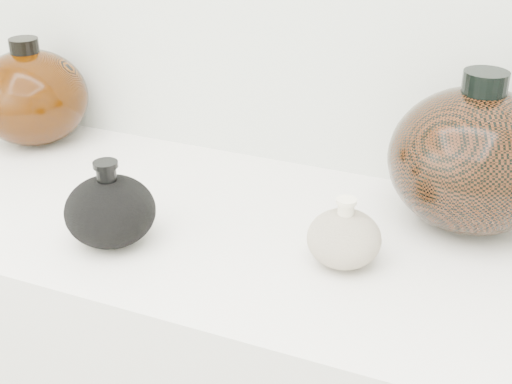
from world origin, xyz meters
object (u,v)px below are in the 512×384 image
at_px(right_round_pot, 474,159).
at_px(left_round_pot, 32,97).
at_px(black_gourd_vase, 110,210).
at_px(cream_gourd_vase, 344,238).

bearing_deg(right_round_pot, left_round_pot, 179.66).
height_order(black_gourd_vase, right_round_pot, right_round_pot).
bearing_deg(black_gourd_vase, left_round_pot, 142.64).
relative_size(left_round_pot, right_round_pot, 0.76).
relative_size(black_gourd_vase, right_round_pot, 0.50).
relative_size(black_gourd_vase, cream_gourd_vase, 1.41).
xyz_separation_m(cream_gourd_vase, left_round_pot, (-0.67, 0.19, 0.05)).
xyz_separation_m(black_gourd_vase, left_round_pot, (-0.35, 0.26, 0.04)).
distance_m(black_gourd_vase, left_round_pot, 0.44).
relative_size(cream_gourd_vase, right_round_pot, 0.36).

